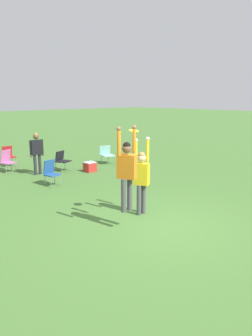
% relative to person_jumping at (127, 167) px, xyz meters
% --- Properties ---
extents(ground_plane, '(120.00, 120.00, 0.00)m').
position_rel_person_jumping_xyz_m(ground_plane, '(0.59, -0.34, -1.47)').
color(ground_plane, '#477533').
extents(person_jumping, '(0.58, 0.47, 1.97)m').
position_rel_person_jumping_xyz_m(person_jumping, '(0.00, 0.00, 0.00)').
color(person_jumping, '#4C4C51').
rests_on(person_jumping, ground_plane).
extents(person_defending, '(0.53, 0.43, 2.02)m').
position_rel_person_jumping_xyz_m(person_defending, '(0.95, 0.44, -0.40)').
color(person_defending, '#4C4C51').
rests_on(person_defending, ground_plane).
extents(frisbee, '(0.24, 0.24, 0.05)m').
position_rel_person_jumping_xyz_m(frisbee, '(0.53, 0.31, 0.77)').
color(frisbee, yellow).
extents(camping_chair_0, '(0.67, 0.72, 0.81)m').
position_rel_person_jumping_xyz_m(camping_chair_0, '(2.27, 6.25, -0.99)').
color(camping_chair_0, gray).
rests_on(camping_chair_0, ground_plane).
extents(camping_chair_2, '(0.67, 0.72, 0.81)m').
position_rel_person_jumping_xyz_m(camping_chair_2, '(4.58, 6.10, -1.00)').
color(camping_chair_2, gray).
rests_on(camping_chair_2, ground_plane).
extents(camping_chair_3, '(0.52, 0.56, 0.89)m').
position_rel_person_jumping_xyz_m(camping_chair_3, '(0.75, 4.58, -0.97)').
color(camping_chair_3, gray).
rests_on(camping_chair_3, ground_plane).
extents(camping_chair_4, '(0.60, 0.65, 0.89)m').
position_rel_person_jumping_xyz_m(camping_chair_4, '(0.55, 7.62, -0.96)').
color(camping_chair_4, gray).
rests_on(camping_chair_4, ground_plane).
extents(camping_chair_5, '(0.45, 0.49, 0.88)m').
position_rel_person_jumping_xyz_m(camping_chair_5, '(1.07, 8.67, -0.95)').
color(camping_chair_5, gray).
rests_on(camping_chair_5, ground_plane).
extents(person_spectator_near, '(0.61, 0.25, 1.66)m').
position_rel_person_jumping_xyz_m(person_spectator_near, '(1.20, 6.33, -0.47)').
color(person_spectator_near, '#2D2D38').
rests_on(person_spectator_near, ground_plane).
extents(cooler_box, '(0.43, 0.40, 0.40)m').
position_rel_person_jumping_xyz_m(cooler_box, '(3.00, 5.31, -1.27)').
color(cooler_box, red).
rests_on(cooler_box, ground_plane).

